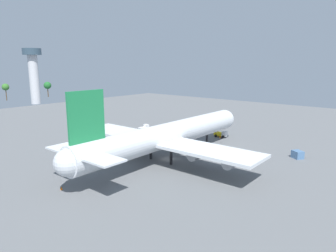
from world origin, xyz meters
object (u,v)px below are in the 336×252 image
cargo_airplane (167,135)px  pushback_tractor (221,134)px  safety_cone_tail (61,188)px  control_tower (33,71)px  maintenance_van (197,126)px  cargo_container_aft (298,155)px  safety_cone_nose (220,137)px  fuel_truck (144,128)px

cargo_airplane → pushback_tractor: bearing=2.9°
safety_cone_tail → control_tower: size_ratio=0.02×
maintenance_van → cargo_container_aft: 42.98m
maintenance_van → safety_cone_tail: maintenance_van is taller
cargo_airplane → cargo_container_aft: cargo_airplane is taller
pushback_tractor → safety_cone_tail: 58.18m
pushback_tractor → control_tower: control_tower is taller
safety_cone_nose → maintenance_van: bearing=63.1°
cargo_container_aft → safety_cone_nose: size_ratio=4.84×
cargo_container_aft → fuel_truck: bearing=91.8°
safety_cone_nose → pushback_tractor: bearing=14.8°
cargo_container_aft → maintenance_van: bearing=71.5°
fuel_truck → safety_cone_tail: bearing=-153.1°
safety_cone_nose → control_tower: 132.39m
safety_cone_nose → control_tower: size_ratio=0.02×
fuel_truck → cargo_container_aft: size_ratio=1.16×
pushback_tractor → control_tower: bearing=88.6°
pushback_tractor → cargo_airplane: bearing=-177.1°
safety_cone_nose → safety_cone_tail: bearing=177.7°
fuel_truck → pushback_tractor: size_ratio=0.88×
cargo_airplane → fuel_truck: (20.52, 28.16, -5.18)m
pushback_tractor → cargo_container_aft: size_ratio=1.32×
maintenance_van → safety_cone_nose: bearing=-116.9°
maintenance_van → pushback_tractor: 14.87m
cargo_airplane → pushback_tractor: 30.40m
pushback_tractor → safety_cone_tail: size_ratio=6.78×
cargo_container_aft → safety_cone_nose: cargo_container_aft is taller
cargo_airplane → safety_cone_nose: (28.76, 1.21, -5.92)m
cargo_container_aft → control_tower: control_tower is taller
maintenance_van → safety_cone_nose: size_ratio=7.15×
safety_cone_nose → safety_cone_tail: 57.04m
fuel_truck → safety_cone_tail: (-48.75, -24.69, -0.76)m
safety_cone_nose → safety_cone_tail: size_ratio=1.06×
maintenance_van → safety_cone_tail: bearing=-169.7°
cargo_airplane → fuel_truck: size_ratio=16.12×
fuel_truck → maintenance_van: bearing=-40.3°
cargo_airplane → maintenance_van: (35.85, 15.14, -5.25)m
safety_cone_nose → cargo_airplane: bearing=-177.6°
safety_cone_tail → control_tower: control_tower is taller
pushback_tractor → cargo_container_aft: (-7.70, -27.12, -0.08)m
cargo_airplane → fuel_truck: bearing=53.9°
fuel_truck → pushback_tractor: (9.39, -26.65, -0.01)m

